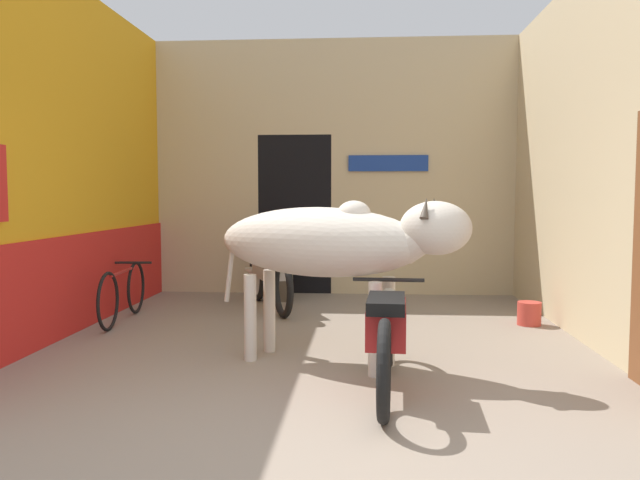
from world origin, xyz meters
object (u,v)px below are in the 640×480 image
at_px(motorcycle_far, 269,273).
at_px(shopkeeper_seated, 283,255).
at_px(bicycle, 123,293).
at_px(plastic_stool, 259,282).
at_px(motorcycle_near, 387,332).
at_px(cow, 333,243).
at_px(bucket, 529,314).

relative_size(motorcycle_far, shopkeeper_seated, 1.58).
xyz_separation_m(bicycle, plastic_stool, (1.29, 1.65, -0.10)).
xyz_separation_m(motorcycle_near, shopkeeper_seated, (-1.29, 3.92, 0.18)).
bearing_deg(shopkeeper_seated, bicycle, -136.03).
bearing_deg(motorcycle_far, bicycle, -149.10).
bearing_deg(bicycle, motorcycle_near, -38.59).
xyz_separation_m(motorcycle_far, bicycle, (-1.55, -0.93, -0.13)).
xyz_separation_m(cow, motorcycle_far, (-0.95, 2.58, -0.59)).
bearing_deg(motorcycle_far, shopkeeper_seated, 82.21).
height_order(bicycle, bucket, bicycle).
bearing_deg(motorcycle_near, motorcycle_far, 112.94).
distance_m(shopkeeper_seated, bucket, 3.34).
relative_size(cow, shopkeeper_seated, 1.92).
xyz_separation_m(cow, shopkeeper_seated, (-0.86, 3.23, -0.42)).
bearing_deg(bicycle, motorcycle_far, 30.90).
distance_m(bicycle, shopkeeper_seated, 2.29).
bearing_deg(bicycle, cow, -33.55).
bearing_deg(motorcycle_near, cow, 122.53).
xyz_separation_m(motorcycle_far, plastic_stool, (-0.26, 0.73, -0.22)).
distance_m(motorcycle_far, bicycle, 1.81).
height_order(bicycle, plastic_stool, bicycle).
relative_size(motorcycle_near, motorcycle_far, 1.05).
bearing_deg(cow, bicycle, 146.45).
height_order(motorcycle_near, motorcycle_far, motorcycle_far).
relative_size(cow, motorcycle_near, 1.16).
distance_m(cow, shopkeeper_seated, 3.37).
relative_size(motorcycle_far, plastic_stool, 4.28).
relative_size(shopkeeper_seated, bucket, 4.55).
xyz_separation_m(motorcycle_near, bucket, (1.67, 2.46, -0.31)).
bearing_deg(plastic_stool, motorcycle_far, -70.16).
height_order(motorcycle_near, plastic_stool, motorcycle_near).
bearing_deg(plastic_stool, motorcycle_near, -67.61).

